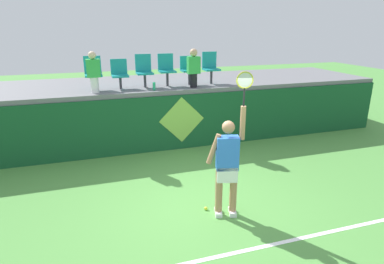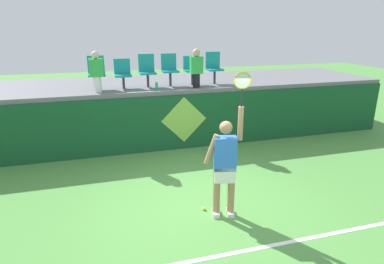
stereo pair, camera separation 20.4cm
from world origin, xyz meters
The scene contains 16 objects.
ground_plane centered at (0.00, 0.00, 0.00)m, with size 40.00×40.00×0.00m, color #519342.
court_back_wall centered at (0.00, 3.20, 0.76)m, with size 13.96×0.20×1.52m, color #144C28.
spectator_platform centered at (0.00, 4.70, 1.58)m, with size 13.96×3.10×0.12m, color slate.
court_baseline_stripe centered at (0.00, -1.40, 0.00)m, with size 12.57×0.08×0.01m, color white.
tennis_player centered at (0.34, -0.36, 1.01)m, with size 0.74×0.35×2.61m.
tennis_ball centered at (0.05, -0.12, 0.03)m, with size 0.07×0.07×0.07m, color #D1E533.
water_bottle centered at (-0.16, 3.39, 1.75)m, with size 0.08×0.08×0.21m, color #26B272.
stadium_chair_0 centered at (-1.67, 3.94, 2.13)m, with size 0.44×0.42×0.88m.
stadium_chair_1 centered at (-0.99, 3.94, 2.07)m, with size 0.44×0.42×0.78m.
stadium_chair_2 centered at (-0.32, 3.94, 2.13)m, with size 0.44×0.42×0.89m.
stadium_chair_3 centered at (0.32, 3.94, 2.14)m, with size 0.44×0.42×0.89m.
stadium_chair_4 centered at (0.97, 3.93, 2.11)m, with size 0.44×0.42×0.81m.
stadium_chair_5 centered at (1.64, 3.94, 2.15)m, with size 0.44×0.42×0.91m.
spectator_0 centered at (-1.67, 3.51, 2.19)m, with size 0.34×0.20×1.04m.
spectator_1 centered at (0.97, 3.46, 2.19)m, with size 0.34×0.21×1.05m.
wall_signage_mount centered at (0.51, 3.09, 0.00)m, with size 1.27×0.01×1.48m.
Camera 1 is at (-1.86, -5.19, 3.32)m, focal length 30.76 mm.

